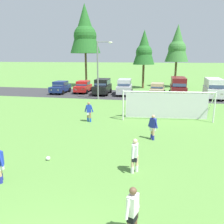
% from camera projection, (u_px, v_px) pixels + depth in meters
% --- Properties ---
extents(ground_plane, '(400.00, 400.00, 0.00)m').
position_uv_depth(ground_plane, '(124.00, 119.00, 19.48)').
color(ground_plane, '#598C3D').
extents(parking_lot_strip, '(52.00, 8.40, 0.01)m').
position_uv_depth(parking_lot_strip, '(137.00, 95.00, 31.74)').
color(parking_lot_strip, '#333335').
rests_on(parking_lot_strip, ground).
extents(soccer_ball, '(0.22, 0.22, 0.22)m').
position_uv_depth(soccer_ball, '(48.00, 158.00, 11.71)').
color(soccer_ball, white).
rests_on(soccer_ball, ground).
extents(soccer_goal, '(7.57, 2.63, 2.57)m').
position_uv_depth(soccer_goal, '(167.00, 104.00, 19.30)').
color(soccer_goal, white).
rests_on(soccer_goal, ground).
extents(player_striker_near, '(0.75, 0.33, 1.64)m').
position_uv_depth(player_striker_near, '(89.00, 112.00, 18.54)').
color(player_striker_near, '#936B4C').
rests_on(player_striker_near, ground).
extents(player_midfield_center, '(0.33, 0.73, 1.64)m').
position_uv_depth(player_midfield_center, '(135.00, 156.00, 10.32)').
color(player_midfield_center, beige).
rests_on(player_midfield_center, ground).
extents(player_defender_far, '(0.40, 0.69, 1.64)m').
position_uv_depth(player_defender_far, '(133.00, 213.00, 6.55)').
color(player_defender_far, brown).
rests_on(player_defender_far, ground).
extents(player_trailing_back, '(0.66, 0.47, 1.64)m').
position_uv_depth(player_trailing_back, '(153.00, 127.00, 14.53)').
color(player_trailing_back, tan).
rests_on(player_trailing_back, ground).
extents(parked_car_slot_far_left, '(2.09, 4.23, 1.72)m').
position_uv_depth(parked_car_slot_far_left, '(60.00, 87.00, 33.35)').
color(parked_car_slot_far_left, navy).
rests_on(parked_car_slot_far_left, ground).
extents(parked_car_slot_left, '(2.19, 4.28, 1.72)m').
position_uv_depth(parked_car_slot_left, '(83.00, 87.00, 33.86)').
color(parked_car_slot_left, red).
rests_on(parked_car_slot_left, ground).
extents(parked_car_slot_center_left, '(2.22, 4.64, 2.16)m').
position_uv_depth(parked_car_slot_center_left, '(102.00, 86.00, 32.28)').
color(parked_car_slot_center_left, black).
rests_on(parked_car_slot_center_left, ground).
extents(parked_car_slot_center, '(2.36, 4.71, 2.16)m').
position_uv_depth(parked_car_slot_center, '(124.00, 87.00, 31.95)').
color(parked_car_slot_center, '#B2B2BC').
rests_on(parked_car_slot_center, ground).
extents(parked_car_slot_center_right, '(2.22, 4.30, 1.72)m').
position_uv_depth(parked_car_slot_center_right, '(157.00, 89.00, 31.06)').
color(parked_car_slot_center_right, tan).
rests_on(parked_car_slot_center_right, ground).
extents(parked_car_slot_right, '(2.26, 4.83, 2.52)m').
position_uv_depth(parked_car_slot_right, '(178.00, 86.00, 30.62)').
color(parked_car_slot_right, maroon).
rests_on(parked_car_slot_right, ground).
extents(parked_car_slot_far_right, '(2.39, 4.90, 2.52)m').
position_uv_depth(parked_car_slot_far_right, '(213.00, 88.00, 28.99)').
color(parked_car_slot_far_right, silver).
rests_on(parked_car_slot_far_right, ground).
extents(tree_left_edge, '(5.24, 5.24, 13.98)m').
position_uv_depth(tree_left_edge, '(85.00, 30.00, 38.99)').
color(tree_left_edge, brown).
rests_on(tree_left_edge, ground).
extents(tree_mid_left, '(3.56, 3.56, 9.50)m').
position_uv_depth(tree_mid_left, '(144.00, 48.00, 37.26)').
color(tree_mid_left, brown).
rests_on(tree_mid_left, ground).
extents(tree_center_back, '(3.94, 3.94, 10.49)m').
position_uv_depth(tree_center_back, '(177.00, 45.00, 38.35)').
color(tree_center_back, brown).
rests_on(tree_center_back, ground).
extents(street_lamp, '(2.00, 0.32, 7.02)m').
position_uv_depth(street_lamp, '(99.00, 70.00, 27.82)').
color(street_lamp, slate).
rests_on(street_lamp, ground).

